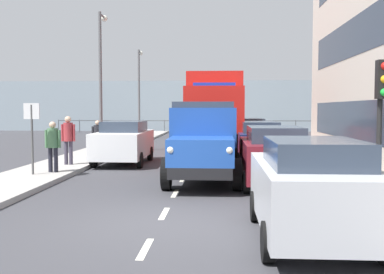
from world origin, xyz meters
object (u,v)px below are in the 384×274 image
(pedestrian_by_lamp, at_px, (68,136))
(pedestrian_with_bag, at_px, (53,142))
(pedestrian_near_railing, at_px, (98,135))
(street_sign, at_px, (32,126))
(lamp_post_far, at_px, (139,85))
(car_maroon_kerbside_1, at_px, (274,155))
(lorry_cargo_red, at_px, (215,112))
(car_silver_kerbside_near, at_px, (311,188))
(car_red_kerbside_3, at_px, (250,134))
(traffic_light_near, at_px, (382,98))
(car_white_oppositeside_0, at_px, (124,142))
(car_navy_kerbside_2, at_px, (259,142))
(truck_vintage_blue, at_px, (203,144))
(lamp_post_promenade, at_px, (101,69))

(pedestrian_by_lamp, bearing_deg, pedestrian_with_bag, 94.68)
(pedestrian_near_railing, bearing_deg, street_sign, 83.71)
(pedestrian_by_lamp, height_order, lamp_post_far, lamp_post_far)
(car_maroon_kerbside_1, xyz_separation_m, pedestrian_by_lamp, (7.17, -3.38, 0.32))
(lorry_cargo_red, distance_m, car_silver_kerbside_near, 14.15)
(car_red_kerbside_3, height_order, traffic_light_near, traffic_light_near)
(lamp_post_far, bearing_deg, street_sign, 90.58)
(car_red_kerbside_3, distance_m, car_white_oppositeside_0, 8.03)
(car_white_oppositeside_0, relative_size, pedestrian_with_bag, 2.43)
(traffic_light_near, bearing_deg, car_silver_kerbside_near, 54.96)
(car_navy_kerbside_2, bearing_deg, car_white_oppositeside_0, 1.23)
(truck_vintage_blue, height_order, car_maroon_kerbside_1, truck_vintage_blue)
(truck_vintage_blue, relative_size, lamp_post_promenade, 0.83)
(pedestrian_near_railing, bearing_deg, pedestrian_with_bag, 88.16)
(truck_vintage_blue, height_order, lorry_cargo_red, lorry_cargo_red)
(car_red_kerbside_3, bearing_deg, car_maroon_kerbside_1, 90.00)
(car_red_kerbside_3, bearing_deg, pedestrian_near_railing, 34.02)
(car_red_kerbside_3, bearing_deg, car_silver_kerbside_near, 90.00)
(pedestrian_near_railing, relative_size, lamp_post_far, 0.24)
(pedestrian_with_bag, distance_m, pedestrian_near_railing, 4.84)
(truck_vintage_blue, relative_size, lamp_post_far, 0.87)
(truck_vintage_blue, height_order, car_red_kerbside_3, truck_vintage_blue)
(pedestrian_by_lamp, distance_m, pedestrian_near_railing, 2.89)
(pedestrian_near_railing, distance_m, traffic_light_near, 12.46)
(car_silver_kerbside_near, bearing_deg, pedestrian_near_railing, -59.44)
(truck_vintage_blue, height_order, car_white_oppositeside_0, truck_vintage_blue)
(lamp_post_far, bearing_deg, car_maroon_kerbside_1, 110.16)
(car_maroon_kerbside_1, bearing_deg, lamp_post_far, -69.84)
(car_silver_kerbside_near, height_order, car_navy_kerbside_2, same)
(truck_vintage_blue, bearing_deg, lamp_post_far, -74.56)
(street_sign, bearing_deg, lamp_post_far, -89.42)
(lorry_cargo_red, height_order, car_silver_kerbside_near, lorry_cargo_red)
(lorry_cargo_red, height_order, car_red_kerbside_3, lorry_cargo_red)
(pedestrian_with_bag, bearing_deg, truck_vintage_blue, 169.90)
(pedestrian_by_lamp, distance_m, lamp_post_far, 17.69)
(car_maroon_kerbside_1, bearing_deg, car_white_oppositeside_0, -42.39)
(pedestrian_near_railing, relative_size, lamp_post_promenade, 0.23)
(car_navy_kerbside_2, height_order, lamp_post_far, lamp_post_far)
(car_silver_kerbside_near, xyz_separation_m, car_red_kerbside_3, (0.00, -16.22, 0.00))
(car_white_oppositeside_0, height_order, pedestrian_with_bag, pedestrian_with_bag)
(traffic_light_near, bearing_deg, pedestrian_with_bag, -21.26)
(lorry_cargo_red, xyz_separation_m, car_navy_kerbside_2, (-1.79, 3.56, -1.18))
(pedestrian_by_lamp, bearing_deg, lamp_post_far, -88.42)
(truck_vintage_blue, xyz_separation_m, traffic_light_near, (-4.26, 2.70, 1.29))
(traffic_light_near, height_order, lamp_post_far, lamp_post_far)
(lorry_cargo_red, height_order, lamp_post_far, lamp_post_far)
(truck_vintage_blue, height_order, car_silver_kerbside_near, truck_vintage_blue)
(car_navy_kerbside_2, xyz_separation_m, lamp_post_promenade, (7.46, -4.18, 3.29))
(street_sign, bearing_deg, truck_vintage_blue, 176.76)
(car_red_kerbside_3, xyz_separation_m, pedestrian_with_bag, (7.00, 9.46, 0.23))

